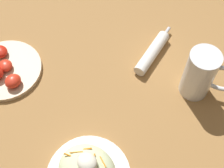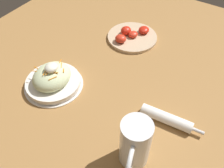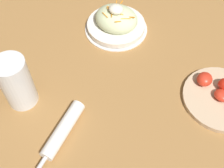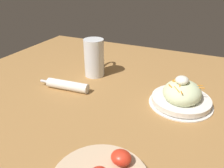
# 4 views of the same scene
# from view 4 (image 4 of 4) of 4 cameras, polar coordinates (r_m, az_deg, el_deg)

# --- Properties ---
(ground_plane) EXTENTS (1.43, 1.43, 0.00)m
(ground_plane) POSITION_cam_4_polar(r_m,az_deg,el_deg) (0.71, -1.06, -7.74)
(ground_plane) COLOR #9E703D
(salad_plate) EXTENTS (0.21, 0.21, 0.10)m
(salad_plate) POSITION_cam_4_polar(r_m,az_deg,el_deg) (0.78, 17.35, -2.91)
(salad_plate) COLOR white
(salad_plate) RESTS_ON ground_plane
(beer_mug) EXTENTS (0.15, 0.08, 0.16)m
(beer_mug) POSITION_cam_4_polar(r_m,az_deg,el_deg) (0.95, -4.52, 6.35)
(beer_mug) COLOR white
(beer_mug) RESTS_ON ground_plane
(napkin_roll) EXTENTS (0.05, 0.20, 0.04)m
(napkin_roll) POSITION_cam_4_polar(r_m,az_deg,el_deg) (0.86, -11.41, -0.35)
(napkin_roll) COLOR white
(napkin_roll) RESTS_ON ground_plane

